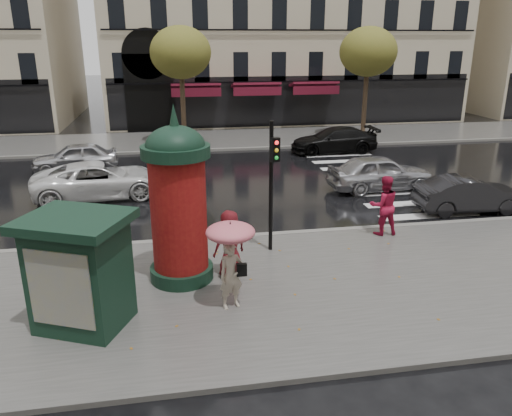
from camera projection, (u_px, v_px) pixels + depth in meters
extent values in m
plane|color=black|center=(291.00, 280.00, 12.89)|extent=(160.00, 160.00, 0.00)
cube|color=#474744|center=(296.00, 287.00, 12.40)|extent=(90.00, 7.00, 0.12)
cube|color=#474744|center=(217.00, 139.00, 30.58)|extent=(90.00, 6.00, 0.12)
cube|color=slate|center=(268.00, 235.00, 15.66)|extent=(90.00, 0.25, 0.14)
cube|color=slate|center=(222.00, 149.00, 27.78)|extent=(90.00, 0.25, 0.14)
cube|color=silver|center=(368.00, 175.00, 22.82)|extent=(3.60, 11.75, 0.01)
cylinder|color=#38281C|center=(183.00, 100.00, 28.50)|extent=(0.28, 0.28, 5.20)
ellipsoid|color=#47601E|center=(181.00, 52.00, 27.67)|extent=(3.40, 3.40, 2.89)
cylinder|color=#38281C|center=(365.00, 96.00, 30.31)|extent=(0.28, 0.28, 5.20)
ellipsoid|color=#47601E|center=(368.00, 52.00, 29.47)|extent=(3.40, 3.40, 2.89)
imported|color=#BBAC9A|center=(231.00, 276.00, 11.15)|extent=(0.66, 0.54, 1.57)
cylinder|color=black|center=(231.00, 254.00, 10.98)|extent=(0.02, 0.02, 0.99)
ellipsoid|color=#D0277B|center=(230.00, 232.00, 10.81)|extent=(1.09, 1.09, 0.38)
cone|color=black|center=(230.00, 223.00, 10.74)|extent=(0.04, 0.04, 0.08)
cube|color=black|center=(242.00, 270.00, 11.08)|extent=(0.23, 0.10, 0.29)
imported|color=#AA1437|center=(384.00, 205.00, 15.36)|extent=(0.92, 0.73, 1.87)
imported|color=#571117|center=(230.00, 244.00, 12.63)|extent=(1.00, 0.82, 1.76)
cylinder|color=black|center=(182.00, 272.00, 12.72)|extent=(1.59, 1.59, 0.34)
cylinder|color=maroon|center=(179.00, 213.00, 12.20)|extent=(1.37, 1.37, 2.85)
cylinder|color=black|center=(176.00, 151.00, 11.71)|extent=(1.64, 1.64, 0.28)
ellipsoid|color=black|center=(175.00, 146.00, 11.67)|extent=(1.41, 1.41, 0.99)
cone|color=black|center=(174.00, 115.00, 11.43)|extent=(0.23, 0.23, 0.51)
cylinder|color=black|center=(271.00, 188.00, 13.90)|extent=(0.11, 0.11, 3.73)
cube|color=black|center=(275.00, 150.00, 13.36)|extent=(0.27, 0.23, 0.65)
cube|color=black|center=(81.00, 276.00, 10.36)|extent=(2.13, 1.97, 2.25)
cube|color=black|center=(74.00, 221.00, 9.96)|extent=(2.56, 2.40, 0.19)
imported|color=#B1B0B5|center=(380.00, 172.00, 20.40)|extent=(4.36, 1.90, 1.46)
imported|color=black|center=(469.00, 194.00, 17.84)|extent=(3.95, 1.55, 1.28)
imported|color=white|center=(100.00, 180.00, 19.42)|extent=(5.31, 2.98, 1.40)
imported|color=black|center=(334.00, 140.00, 27.18)|extent=(4.70, 1.91, 1.36)
imported|color=#B7B8BD|center=(75.00, 157.00, 23.35)|extent=(4.04, 2.00, 1.32)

